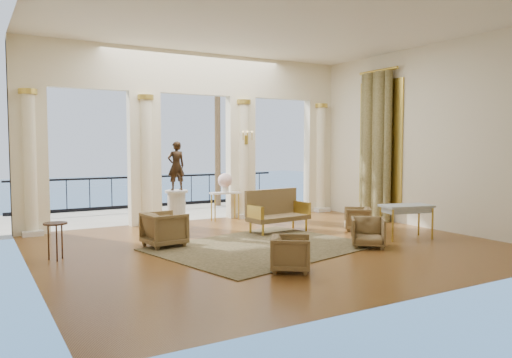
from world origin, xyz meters
TOP-DOWN VIEW (x-y plane):
  - floor at (0.00, 0.00)m, footprint 9.00×9.00m
  - room_walls at (0.00, -1.12)m, footprint 9.00×9.00m
  - arcade at (-0.00, 3.82)m, footprint 9.00×0.56m
  - terrace at (0.00, 5.80)m, footprint 10.00×3.60m
  - balustrade at (0.00, 7.40)m, footprint 9.00×0.06m
  - palm_tree at (2.00, 6.60)m, footprint 2.00×2.00m
  - sea at (0.00, 60.00)m, footprint 160.00×160.00m
  - curtain at (4.28, 1.50)m, footprint 0.33×1.40m
  - window_frame at (4.47, 1.50)m, footprint 0.04×1.60m
  - wall_sconce at (1.40, 3.51)m, footprint 0.30×0.11m
  - rug at (-0.25, -0.11)m, footprint 4.60×3.94m
  - armchair_a at (-0.80, -1.95)m, footprint 0.84×0.85m
  - armchair_b at (1.63, -1.14)m, footprint 0.88×0.88m
  - armchair_c at (2.75, 0.45)m, footprint 0.82×0.82m
  - armchair_d at (-1.90, 0.99)m, footprint 0.79×0.83m
  - settee at (1.00, 1.34)m, footprint 1.56×0.78m
  - game_table at (3.00, -0.86)m, footprint 1.20×0.83m
  - pedestal at (-1.20, 2.13)m, footprint 0.56×0.56m
  - statue at (-1.20, 2.13)m, footprint 0.41×0.27m
  - console_table at (0.75, 3.55)m, footprint 0.84×0.40m
  - urn at (0.75, 3.55)m, footprint 0.39×0.39m
  - side_table at (-4.00, 0.82)m, footprint 0.42×0.42m

SIDE VIEW (x-z plane):
  - sea at x=0.00m, z-range -6.00..-6.00m
  - terrace at x=0.00m, z-range -0.10..0.00m
  - floor at x=0.00m, z-range 0.00..0.00m
  - rug at x=-0.25m, z-range 0.00..0.02m
  - armchair_c at x=2.75m, z-range 0.00..0.62m
  - armchair_a at x=-0.80m, z-range 0.00..0.64m
  - armchair_b at x=1.63m, z-range 0.00..0.66m
  - armchair_d at x=-1.90m, z-range 0.00..0.78m
  - balustrade at x=0.00m, z-range -0.11..0.92m
  - pedestal at x=-1.20m, z-range -0.02..1.00m
  - settee at x=1.00m, z-range -0.01..0.99m
  - side_table at x=-4.00m, z-range 0.24..0.92m
  - console_table at x=0.75m, z-range 0.25..1.02m
  - game_table at x=3.00m, z-range 0.30..1.04m
  - urn at x=0.75m, z-range 0.80..1.32m
  - statue at x=-1.20m, z-range 1.02..2.14m
  - curtain at x=4.28m, z-range -0.03..4.06m
  - window_frame at x=4.47m, z-range 0.40..3.80m
  - wall_sconce at x=1.40m, z-range 2.06..2.40m
  - arcade at x=0.00m, z-range 0.33..4.83m
  - room_walls at x=0.00m, z-range -1.62..7.38m
  - palm_tree at x=2.00m, z-range 1.84..6.34m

